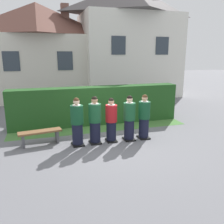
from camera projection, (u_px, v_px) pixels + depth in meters
The scene contains 11 objects.
ground_plane at pixel (112, 141), 8.24m from camera, with size 60.00×60.00×0.00m, color slate.
student_front_row_0 at pixel (77, 123), 7.72m from camera, with size 0.42×0.52×1.61m.
student_front_row_1 at pixel (95, 121), 7.90m from camera, with size 0.42×0.47×1.62m.
student_in_red_blazer at pixel (111, 121), 8.08m from camera, with size 0.40×0.45×1.53m.
student_front_row_3 at pixel (129, 119), 8.20m from camera, with size 0.41×0.50×1.59m.
student_front_row_4 at pixel (144, 118), 8.37m from camera, with size 0.41×0.46×1.60m.
hedge at pixel (97, 105), 10.16m from camera, with size 7.22×0.70×1.61m.
school_building_main at pixel (129, 41), 16.59m from camera, with size 6.94×4.51×7.53m.
school_building_annex at pixel (38, 51), 15.47m from camera, with size 7.07×4.33×6.11m.
wooden_bench at pixel (40, 135), 7.86m from camera, with size 1.44×0.55×0.48m.
lawn_strip at pixel (102, 129), 9.61m from camera, with size 7.22×0.90×0.01m, color #477A38.
Camera 1 is at (-2.25, -7.42, 2.98)m, focal length 37.84 mm.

